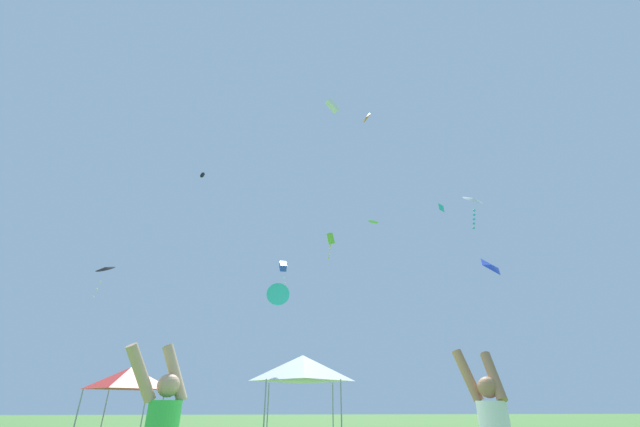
{
  "coord_description": "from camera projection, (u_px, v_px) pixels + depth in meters",
  "views": [
    {
      "loc": [
        -0.73,
        -5.84,
        1.48
      ],
      "look_at": [
        1.0,
        15.81,
        12.18
      ],
      "focal_mm": 21.7,
      "sensor_mm": 36.0,
      "label": 1
    }
  ],
  "objects": [
    {
      "name": "canopy_tent_white",
      "position": [
        303.0,
        368.0,
        15.71
      ],
      "size": [
        3.06,
        3.06,
        3.27
      ],
      "color": "#9E9EA3",
      "rests_on": "ground"
    },
    {
      "name": "canopy_tent_red",
      "position": [
        129.0,
        378.0,
        16.38
      ],
      "size": [
        2.7,
        2.7,
        2.88
      ],
      "color": "#9E9EA3",
      "rests_on": "ground"
    },
    {
      "name": "kite_cyan_delta",
      "position": [
        278.0,
        294.0,
        18.23
      ],
      "size": [
        1.09,
        0.7,
        0.98
      ],
      "color": "#2DB7CC"
    },
    {
      "name": "kite_lime_box",
      "position": [
        331.0,
        240.0,
        25.85
      ],
      "size": [
        0.57,
        0.51,
        1.75
      ],
      "color": "#75D138"
    },
    {
      "name": "kite_blue_diamond",
      "position": [
        492.0,
        266.0,
        26.13
      ],
      "size": [
        1.35,
        1.36,
        1.24
      ],
      "color": "blue"
    },
    {
      "name": "kite_cyan_diamond",
      "position": [
        442.0,
        208.0,
        41.51
      ],
      "size": [
        0.6,
        0.68,
        0.79
      ],
      "color": "#2DB7CC"
    },
    {
      "name": "kite_lime_delta",
      "position": [
        373.0,
        221.0,
        32.67
      ],
      "size": [
        1.25,
        1.24,
        0.36
      ],
      "color": "#75D138"
    },
    {
      "name": "kite_blue_box",
      "position": [
        283.0,
        267.0,
        28.91
      ],
      "size": [
        0.76,
        1.26,
        2.67
      ],
      "color": "blue"
    },
    {
      "name": "kite_black_delta",
      "position": [
        105.0,
        269.0,
        30.28
      ],
      "size": [
        1.74,
        1.65,
        2.8
      ],
      "color": "black"
    },
    {
      "name": "kite_orange_diamond",
      "position": [
        366.0,
        118.0,
        27.53
      ],
      "size": [
        0.71,
        0.79,
        0.88
      ],
      "color": "orange"
    },
    {
      "name": "kite_black_box",
      "position": [
        202.0,
        175.0,
        39.96
      ],
      "size": [
        0.35,
        0.58,
        0.67
      ],
      "color": "black"
    },
    {
      "name": "kite_white_delta",
      "position": [
        473.0,
        200.0,
        18.13
      ],
      "size": [
        1.13,
        0.99,
        1.96
      ],
      "color": "white"
    },
    {
      "name": "kite_white_box",
      "position": [
        333.0,
        106.0,
        27.09
      ],
      "size": [
        1.11,
        0.8,
        0.96
      ],
      "color": "white"
    }
  ]
}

